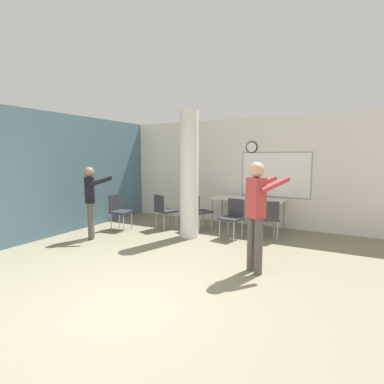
% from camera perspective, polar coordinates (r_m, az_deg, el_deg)
% --- Properties ---
extents(ground_plane, '(24.00, 24.00, 0.00)m').
position_cam_1_polar(ground_plane, '(4.07, -14.35, -19.94)').
color(ground_plane, gray).
extents(wall_left_accent, '(0.12, 7.00, 2.80)m').
position_cam_1_polar(wall_left_accent, '(7.92, -21.17, 3.35)').
color(wall_left_accent, slate).
rests_on(wall_left_accent, ground_plane).
extents(wall_back, '(8.00, 0.15, 2.80)m').
position_cam_1_polar(wall_back, '(8.11, 10.34, 3.77)').
color(wall_back, silver).
rests_on(wall_back, ground_plane).
extents(support_pillar, '(0.41, 0.41, 2.80)m').
position_cam_1_polar(support_pillar, '(6.65, -0.52, 3.23)').
color(support_pillar, silver).
rests_on(support_pillar, ground_plane).
extents(folding_table, '(1.76, 0.78, 0.78)m').
position_cam_1_polar(folding_table, '(7.57, 10.59, -1.57)').
color(folding_table, beige).
rests_on(folding_table, ground_plane).
extents(bottle_on_table, '(0.06, 0.06, 0.24)m').
position_cam_1_polar(bottle_on_table, '(7.38, 12.51, -0.73)').
color(bottle_on_table, silver).
rests_on(bottle_on_table, folding_table).
extents(chair_by_left_wall, '(0.49, 0.49, 0.87)m').
position_cam_1_polar(chair_by_left_wall, '(7.66, -13.79, -3.19)').
color(chair_by_left_wall, '#2D2D33').
rests_on(chair_by_left_wall, ground_plane).
extents(chair_table_right, '(0.58, 0.58, 0.87)m').
position_cam_1_polar(chair_table_right, '(6.73, 14.34, -4.58)').
color(chair_table_right, '#2D2D33').
rests_on(chair_table_right, ground_plane).
extents(chair_near_pillar, '(0.58, 0.58, 0.87)m').
position_cam_1_polar(chair_near_pillar, '(7.51, -5.44, -3.23)').
color(chair_near_pillar, '#2D2D33').
rests_on(chair_near_pillar, ground_plane).
extents(chair_table_front, '(0.51, 0.51, 0.87)m').
position_cam_1_polar(chair_table_front, '(6.74, 7.78, -4.43)').
color(chair_table_front, '#2D2D33').
rests_on(chair_table_front, ground_plane).
extents(chair_table_left, '(0.60, 0.60, 0.87)m').
position_cam_1_polar(chair_table_left, '(7.38, 1.33, -3.38)').
color(chair_table_left, '#2D2D33').
rests_on(chair_table_left, ground_plane).
extents(person_watching_back, '(0.62, 0.59, 1.59)m').
position_cam_1_polar(person_watching_back, '(6.90, -18.66, -0.89)').
color(person_watching_back, '#514C47').
rests_on(person_watching_back, ground_plane).
extents(person_playing_side, '(0.62, 0.71, 1.73)m').
position_cam_1_polar(person_playing_side, '(4.73, 12.29, -3.06)').
color(person_playing_side, '#514C47').
rests_on(person_playing_side, ground_plane).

